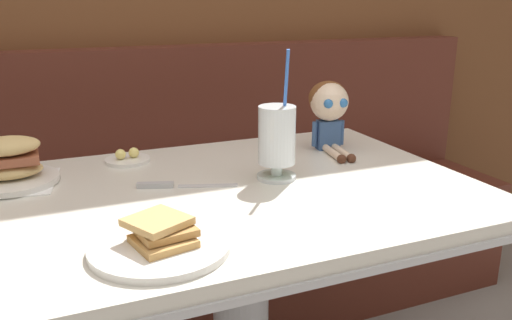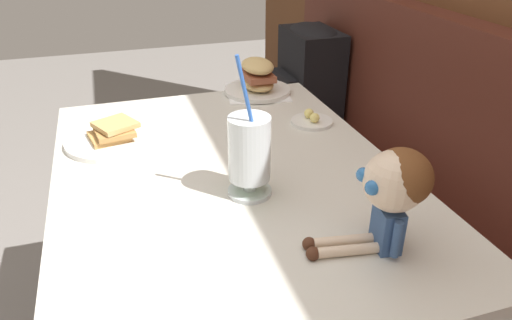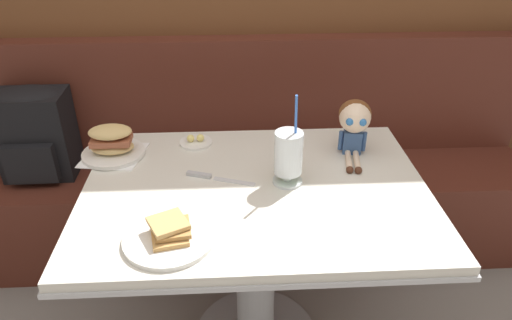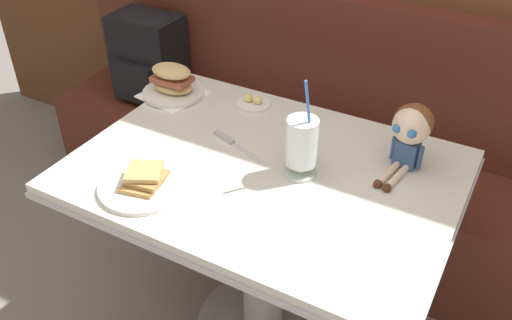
{
  "view_description": "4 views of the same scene",
  "coord_description": "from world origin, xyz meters",
  "views": [
    {
      "loc": [
        -0.43,
        -0.92,
        1.17
      ],
      "look_at": [
        0.06,
        0.22,
        0.79
      ],
      "focal_mm": 37.55,
      "sensor_mm": 36.0,
      "label": 1
    },
    {
      "loc": [
        0.96,
        -0.06,
        1.3
      ],
      "look_at": [
        0.06,
        0.23,
        0.79
      ],
      "focal_mm": 33.73,
      "sensor_mm": 36.0,
      "label": 2
    },
    {
      "loc": [
        -0.07,
        -1.08,
        1.58
      ],
      "look_at": [
        0.01,
        0.25,
        0.8
      ],
      "focal_mm": 33.16,
      "sensor_mm": 36.0,
      "label": 3
    },
    {
      "loc": [
        0.61,
        -0.97,
        1.69
      ],
      "look_at": [
        -0.01,
        0.15,
        0.78
      ],
      "focal_mm": 38.6,
      "sensor_mm": 36.0,
      "label": 4
    }
  ],
  "objects": [
    {
      "name": "booth_bench",
      "position": [
        0.0,
        0.81,
        0.33
      ],
      "size": [
        2.6,
        0.48,
        1.0
      ],
      "color": "#512319",
      "rests_on": "ground"
    },
    {
      "name": "seated_doll",
      "position": [
        0.36,
        0.38,
        0.87
      ],
      "size": [
        0.13,
        0.23,
        0.2
      ],
      "color": "#385689",
      "rests_on": "diner_table"
    },
    {
      "name": "diner_table",
      "position": [
        0.0,
        0.18,
        0.54
      ],
      "size": [
        1.11,
        0.81,
        0.74
      ],
      "color": "silver",
      "rests_on": "ground"
    },
    {
      "name": "butter_saucer",
      "position": [
        -0.21,
        0.48,
        0.75
      ],
      "size": [
        0.12,
        0.12,
        0.04
      ],
      "color": "white",
      "rests_on": "diner_table"
    },
    {
      "name": "backpack",
      "position": [
        -0.92,
        0.78,
        0.66
      ],
      "size": [
        0.3,
        0.25,
        0.41
      ],
      "color": "black",
      "rests_on": "booth_bench"
    },
    {
      "name": "butter_knife",
      "position": [
        -0.15,
        0.24,
        0.74
      ],
      "size": [
        0.23,
        0.09,
        0.01
      ],
      "color": "silver",
      "rests_on": "diner_table"
    },
    {
      "name": "toast_plate",
      "position": [
        -0.25,
        -0.07,
        0.76
      ],
      "size": [
        0.25,
        0.25,
        0.06
      ],
      "color": "white",
      "rests_on": "diner_table"
    },
    {
      "name": "sandwich_plate",
      "position": [
        -0.49,
        0.41,
        0.79
      ],
      "size": [
        0.23,
        0.23,
        0.12
      ],
      "color": "white",
      "rests_on": "diner_table"
    },
    {
      "name": "milkshake_glass",
      "position": [
        0.1,
        0.2,
        0.84
      ],
      "size": [
        0.1,
        0.1,
        0.31
      ],
      "color": "silver",
      "rests_on": "diner_table"
    }
  ]
}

